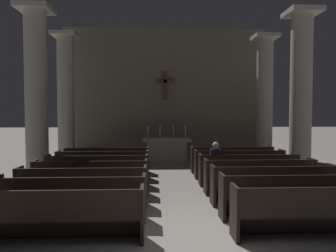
{
  "coord_description": "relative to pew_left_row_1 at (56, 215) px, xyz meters",
  "views": [
    {
      "loc": [
        -0.62,
        -5.55,
        2.24
      ],
      "look_at": [
        0.0,
        7.8,
        1.63
      ],
      "focal_mm": 34.69,
      "sensor_mm": 36.0,
      "label": 1
    }
  ],
  "objects": [
    {
      "name": "ground_plane",
      "position": [
        2.27,
        0.04,
        -0.48
      ],
      "size": [
        80.0,
        80.0,
        0.0
      ],
      "primitive_type": "plane",
      "color": "gray"
    },
    {
      "name": "pew_left_row_1",
      "position": [
        0.0,
        0.0,
        0.0
      ],
      "size": [
        2.99,
        0.5,
        0.95
      ],
      "color": "black",
      "rests_on": "ground"
    },
    {
      "name": "pew_left_row_2",
      "position": [
        0.0,
        1.03,
        0.0
      ],
      "size": [
        2.99,
        0.5,
        0.95
      ],
      "color": "black",
      "rests_on": "ground"
    },
    {
      "name": "pew_left_row_3",
      "position": [
        0.0,
        2.07,
        0.0
      ],
      "size": [
        2.99,
        0.5,
        0.95
      ],
      "color": "black",
      "rests_on": "ground"
    },
    {
      "name": "pew_left_row_4",
      "position": [
        0.0,
        3.1,
        0.0
      ],
      "size": [
        2.99,
        0.5,
        0.95
      ],
      "color": "black",
      "rests_on": "ground"
    },
    {
      "name": "pew_left_row_5",
      "position": [
        0.0,
        4.14,
        0.0
      ],
      "size": [
        2.99,
        0.5,
        0.95
      ],
      "color": "black",
      "rests_on": "ground"
    },
    {
      "name": "pew_left_row_6",
      "position": [
        0.0,
        5.17,
        0.0
      ],
      "size": [
        2.99,
        0.5,
        0.95
      ],
      "color": "black",
      "rests_on": "ground"
    },
    {
      "name": "pew_left_row_7",
      "position": [
        0.0,
        6.21,
        0.0
      ],
      "size": [
        2.99,
        0.5,
        0.95
      ],
      "color": "black",
      "rests_on": "ground"
    },
    {
      "name": "pew_right_row_1",
      "position": [
        4.54,
        0.0,
        0.0
      ],
      "size": [
        2.99,
        0.5,
        0.95
      ],
      "color": "black",
      "rests_on": "ground"
    },
    {
      "name": "pew_right_row_2",
      "position": [
        4.54,
        1.03,
        0.0
      ],
      "size": [
        2.99,
        0.5,
        0.95
      ],
      "color": "black",
      "rests_on": "ground"
    },
    {
      "name": "pew_right_row_3",
      "position": [
        4.54,
        2.07,
        0.0
      ],
      "size": [
        2.99,
        0.5,
        0.95
      ],
      "color": "black",
      "rests_on": "ground"
    },
    {
      "name": "pew_right_row_4",
      "position": [
        4.54,
        3.1,
        0.0
      ],
      "size": [
        2.99,
        0.5,
        0.95
      ],
      "color": "black",
      "rests_on": "ground"
    },
    {
      "name": "pew_right_row_5",
      "position": [
        4.54,
        4.14,
        0.0
      ],
      "size": [
        2.99,
        0.5,
        0.95
      ],
      "color": "black",
      "rests_on": "ground"
    },
    {
      "name": "pew_right_row_6",
      "position": [
        4.54,
        5.17,
        0.0
      ],
      "size": [
        2.99,
        0.5,
        0.95
      ],
      "color": "black",
      "rests_on": "ground"
    },
    {
      "name": "pew_right_row_7",
      "position": [
        4.54,
        6.21,
        0.0
      ],
      "size": [
        2.99,
        0.5,
        0.95
      ],
      "color": "black",
      "rests_on": "ground"
    },
    {
      "name": "column_left_second",
      "position": [
        -2.25,
        5.56,
        2.3
      ],
      "size": [
        1.1,
        1.1,
        5.72
      ],
      "color": "#ADA89E",
      "rests_on": "ground"
    },
    {
      "name": "column_right_second",
      "position": [
        6.79,
        5.56,
        2.3
      ],
      "size": [
        1.1,
        1.1,
        5.72
      ],
      "color": "#ADA89E",
      "rests_on": "ground"
    },
    {
      "name": "column_left_third",
      "position": [
        -2.25,
        9.24,
        2.3
      ],
      "size": [
        1.1,
        1.1,
        5.72
      ],
      "color": "#ADA89E",
      "rests_on": "ground"
    },
    {
      "name": "column_right_third",
      "position": [
        6.79,
        9.24,
        2.3
      ],
      "size": [
        1.1,
        1.1,
        5.72
      ],
      "color": "#ADA89E",
      "rests_on": "ground"
    },
    {
      "name": "altar",
      "position": [
        2.27,
        9.15,
        0.06
      ],
      "size": [
        2.2,
        0.9,
        1.01
      ],
      "color": "#A8A399",
      "rests_on": "ground"
    },
    {
      "name": "candlestick_outer_left",
      "position": [
        1.42,
        9.15,
        0.71
      ],
      "size": [
        0.16,
        0.16,
        0.57
      ],
      "color": "#B79338",
      "rests_on": "altar"
    },
    {
      "name": "candlestick_inner_left",
      "position": [
        1.97,
        9.15,
        0.71
      ],
      "size": [
        0.16,
        0.16,
        0.57
      ],
      "color": "#B79338",
      "rests_on": "altar"
    },
    {
      "name": "candlestick_inner_right",
      "position": [
        2.57,
        9.15,
        0.71
      ],
      "size": [
        0.16,
        0.16,
        0.57
      ],
      "color": "#B79338",
      "rests_on": "altar"
    },
    {
      "name": "candlestick_outer_right",
      "position": [
        3.12,
        9.15,
        0.71
      ],
      "size": [
        0.16,
        0.16,
        0.57
      ],
      "color": "#B79338",
      "rests_on": "altar"
    },
    {
      "name": "apse_with_cross",
      "position": [
        2.27,
        11.08,
        2.74
      ],
      "size": [
        10.22,
        0.42,
        6.43
      ],
      "color": "#706656",
      "rests_on": "ground"
    },
    {
      "name": "lone_worshipper",
      "position": [
        3.53,
        4.18,
        0.22
      ],
      "size": [
        0.32,
        0.43,
        1.32
      ],
      "color": "#26262B",
      "rests_on": "ground"
    }
  ]
}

